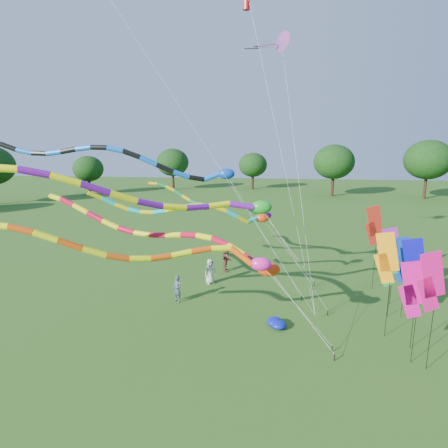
# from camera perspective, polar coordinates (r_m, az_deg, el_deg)

# --- Properties ---
(ground) EXTENTS (160.00, 160.00, 0.00)m
(ground) POSITION_cam_1_polar(r_m,az_deg,el_deg) (16.79, 6.37, -20.17)
(ground) COLOR #285C18
(ground) RESTS_ON ground
(tree_ring) EXTENTS (119.39, 116.26, 9.69)m
(tree_ring) POSITION_cam_1_polar(r_m,az_deg,el_deg) (13.32, 14.50, -4.19)
(tree_ring) COLOR #382314
(tree_ring) RESTS_ON ground
(tube_kite_red) EXTENTS (15.03, 5.34, 6.71)m
(tube_kite_red) POSITION_cam_1_polar(r_m,az_deg,el_deg) (18.63, -7.29, -2.15)
(tube_kite_red) COLOR black
(tube_kite_red) RESTS_ON ground
(tube_kite_orange) EXTENTS (14.46, 3.39, 6.81)m
(tube_kite_orange) POSITION_cam_1_polar(r_m,az_deg,el_deg) (14.99, -11.13, -3.99)
(tube_kite_orange) COLOR black
(tube_kite_orange) RESTS_ON ground
(tube_kite_purple) EXTENTS (17.37, 7.24, 8.96)m
(tube_kite_purple) POSITION_cam_1_polar(r_m,az_deg,el_deg) (16.08, -13.91, 4.48)
(tube_kite_purple) COLOR black
(tube_kite_purple) RESTS_ON ground
(tube_kite_blue) EXTENTS (15.65, 2.45, 9.53)m
(tube_kite_blue) POSITION_cam_1_polar(r_m,az_deg,el_deg) (20.04, -12.24, 9.08)
(tube_kite_blue) COLOR black
(tube_kite_blue) RESTS_ON ground
(tube_kite_cyan) EXTENTS (11.96, 4.28, 6.99)m
(tube_kite_cyan) POSITION_cam_1_polar(r_m,az_deg,el_deg) (20.54, -3.14, 1.83)
(tube_kite_cyan) COLOR black
(tube_kite_cyan) RESTS_ON ground
(tube_kite_green) EXTENTS (11.47, 3.43, 6.69)m
(tube_kite_green) POSITION_cam_1_polar(r_m,az_deg,el_deg) (25.31, -0.42, 3.03)
(tube_kite_green) COLOR black
(tube_kite_green) RESTS_ON ground
(delta_kite_high_c) EXTENTS (4.24, 7.62, 16.30)m
(delta_kite_high_c) POSITION_cam_1_polar(r_m,az_deg,el_deg) (25.60, 8.73, 25.80)
(delta_kite_high_c) COLOR black
(delta_kite_high_c) RESTS_ON ground
(banner_pole_magenta_a) EXTENTS (1.16, 0.24, 4.47)m
(banner_pole_magenta_a) POSITION_cam_1_polar(r_m,az_deg,el_deg) (17.03, 26.80, -8.94)
(banner_pole_magenta_a) COLOR black
(banner_pole_magenta_a) RESTS_ON ground
(banner_pole_red) EXTENTS (1.15, 0.32, 5.34)m
(banner_pole_red) POSITION_cam_1_polar(r_m,az_deg,el_deg) (24.24, 21.87, -0.25)
(banner_pole_red) COLOR black
(banner_pole_red) RESTS_ON ground
(banner_pole_orange) EXTENTS (1.10, 0.53, 5.10)m
(banner_pole_orange) POSITION_cam_1_polar(r_m,az_deg,el_deg) (18.67, 23.51, -4.81)
(banner_pole_orange) COLOR black
(banner_pole_orange) RESTS_ON ground
(banner_pole_green) EXTENTS (1.16, 0.29, 4.18)m
(banner_pole_green) POSITION_cam_1_polar(r_m,az_deg,el_deg) (21.00, 23.71, -5.56)
(banner_pole_green) COLOR black
(banner_pole_green) RESTS_ON ground
(banner_pole_magenta_b) EXTENTS (1.16, 0.26, 5.02)m
(banner_pole_magenta_b) POSITION_cam_1_polar(r_m,az_deg,el_deg) (16.57, 29.02, -7.75)
(banner_pole_magenta_b) COLOR black
(banner_pole_magenta_b) RESTS_ON ground
(banner_pole_blue_b) EXTENTS (1.14, 0.40, 4.39)m
(banner_pole_blue_b) POSITION_cam_1_polar(r_m,az_deg,el_deg) (21.21, 25.45, -4.95)
(banner_pole_blue_b) COLOR black
(banner_pole_blue_b) RESTS_ON ground
(banner_pole_violet) EXTENTS (1.16, 0.14, 4.48)m
(banner_pole_violet) POSITION_cam_1_polar(r_m,az_deg,el_deg) (22.62, 24.03, -3.55)
(banner_pole_violet) COLOR black
(banner_pole_violet) RESTS_ON ground
(banner_pole_blue_a) EXTENTS (1.15, 0.35, 5.09)m
(banner_pole_blue_a) POSITION_cam_1_polar(r_m,az_deg,el_deg) (18.01, 26.86, -5.73)
(banner_pole_blue_a) COLOR black
(banner_pole_blue_a) RESTS_ON ground
(blue_nylon_heap) EXTENTS (1.28, 1.09, 0.37)m
(blue_nylon_heap) POSITION_cam_1_polar(r_m,az_deg,el_deg) (19.68, 8.92, -14.48)
(blue_nylon_heap) COLOR #0C18A6
(blue_nylon_heap) RESTS_ON ground
(person_a) EXTENTS (0.95, 0.87, 1.64)m
(person_a) POSITION_cam_1_polar(r_m,az_deg,el_deg) (24.40, -2.12, -7.22)
(person_a) COLOR beige
(person_a) RESTS_ON ground
(person_b) EXTENTS (0.70, 0.63, 1.60)m
(person_b) POSITION_cam_1_polar(r_m,az_deg,el_deg) (21.85, -7.14, -9.78)
(person_b) COLOR #414E5B
(person_b) RESTS_ON ground
(person_c) EXTENTS (0.73, 0.90, 1.76)m
(person_c) POSITION_cam_1_polar(r_m,az_deg,el_deg) (26.67, 0.49, -5.35)
(person_c) COLOR brown
(person_c) RESTS_ON ground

